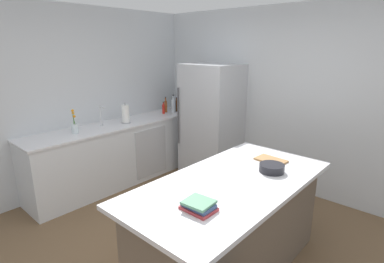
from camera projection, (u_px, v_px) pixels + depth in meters
wall_rear at (299, 102)px, 4.19m from camera, size 6.00×0.10×2.60m
wall_left at (59, 102)px, 4.16m from camera, size 0.10×6.00×2.60m
counter_run_left at (121, 152)px, 4.66m from camera, size 0.65×2.84×0.93m
kitchen_island at (230, 225)px, 2.77m from camera, size 1.01×2.05×0.90m
refrigerator at (212, 121)px, 4.80m from camera, size 0.82×0.75×1.79m
sink_faucet at (101, 116)px, 4.33m from camera, size 0.15×0.05×0.30m
flower_vase at (75, 127)px, 3.98m from camera, size 0.09×0.09×0.33m
paper_towel_roll at (126, 114)px, 4.52m from camera, size 0.14×0.14×0.31m
wine_bottle at (180, 103)px, 5.40m from camera, size 0.07×0.07×0.35m
syrup_bottle at (177, 106)px, 5.36m from camera, size 0.07×0.07×0.25m
soda_bottle at (173, 105)px, 5.27m from camera, size 0.08×0.08×0.31m
vinegar_bottle at (166, 106)px, 5.27m from camera, size 0.05×0.05×0.27m
hot_sauce_bottle at (164, 109)px, 5.16m from camera, size 0.05×0.05×0.20m
cookbook_stack at (199, 206)px, 2.17m from camera, size 0.24×0.20×0.07m
mixing_bowl at (272, 168)px, 2.83m from camera, size 0.24×0.24×0.07m
cutting_board at (271, 160)px, 3.11m from camera, size 0.31×0.21×0.02m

